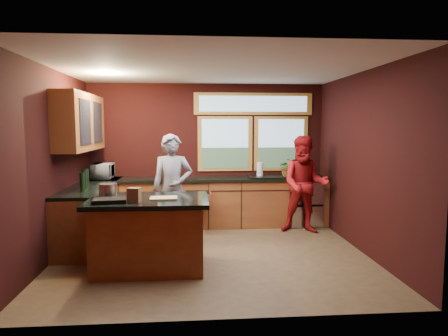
{
  "coord_description": "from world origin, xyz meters",
  "views": [
    {
      "loc": [
        -0.29,
        -5.72,
        1.88
      ],
      "look_at": [
        0.2,
        0.4,
        1.24
      ],
      "focal_mm": 32.0,
      "sensor_mm": 36.0,
      "label": 1
    }
  ],
  "objects": [
    {
      "name": "left_counter",
      "position": [
        -1.95,
        0.85,
        0.47
      ],
      "size": [
        0.64,
        2.3,
        0.93
      ],
      "color": "brown",
      "rests_on": "floor"
    },
    {
      "name": "potted_plant",
      "position": [
        1.52,
        1.75,
        1.1
      ],
      "size": [
        0.31,
        0.27,
        0.34
      ],
      "primitive_type": "imported",
      "color": "#999999",
      "rests_on": "back_counter"
    },
    {
      "name": "person_red",
      "position": [
        1.7,
        1.13,
        0.86
      ],
      "size": [
        0.98,
        0.85,
        1.72
      ],
      "primitive_type": "imported",
      "rotation": [
        0.0,
        0.0,
        -0.26
      ],
      "color": "#A01215",
      "rests_on": "floor"
    },
    {
      "name": "microwave",
      "position": [
        -1.92,
        1.67,
        1.07
      ],
      "size": [
        0.36,
        0.52,
        0.29
      ],
      "primitive_type": "imported",
      "rotation": [
        0.0,
        0.0,
        1.59
      ],
      "color": "#999999",
      "rests_on": "left_counter"
    },
    {
      "name": "black_tray",
      "position": [
        -1.31,
        -0.75,
        0.97
      ],
      "size": [
        0.43,
        0.33,
        0.05
      ],
      "primitive_type": "cube",
      "rotation": [
        0.0,
        0.0,
        0.13
      ],
      "color": "black",
      "rests_on": "island"
    },
    {
      "name": "room_shell",
      "position": [
        -0.6,
        0.32,
        1.8
      ],
      "size": [
        4.52,
        4.02,
        2.71
      ],
      "color": "black",
      "rests_on": "ground"
    },
    {
      "name": "person_grey",
      "position": [
        -0.61,
        0.64,
        0.88
      ],
      "size": [
        0.67,
        0.47,
        1.77
      ],
      "primitive_type": "imported",
      "rotation": [
        0.0,
        0.0,
        0.08
      ],
      "color": "slate",
      "rests_on": "floor"
    },
    {
      "name": "cutting_board",
      "position": [
        -0.66,
        -0.55,
        0.95
      ],
      "size": [
        0.36,
        0.26,
        0.02
      ],
      "primitive_type": "cube",
      "rotation": [
        0.0,
        0.0,
        0.04
      ],
      "color": "tan",
      "rests_on": "island"
    },
    {
      "name": "paper_bag",
      "position": [
        -1.01,
        -0.75,
        1.03
      ],
      "size": [
        0.17,
        0.15,
        0.18
      ],
      "primitive_type": "cube",
      "rotation": [
        0.0,
        0.0,
        -0.2
      ],
      "color": "brown",
      "rests_on": "island"
    },
    {
      "name": "stock_pot",
      "position": [
        -1.41,
        -0.35,
        1.03
      ],
      "size": [
        0.24,
        0.24,
        0.18
      ],
      "primitive_type": "cylinder",
      "color": "silver",
      "rests_on": "island"
    },
    {
      "name": "paper_towel",
      "position": [
        0.99,
        1.7,
        1.07
      ],
      "size": [
        0.12,
        0.12,
        0.28
      ],
      "primitive_type": "cylinder",
      "color": "silver",
      "rests_on": "back_counter"
    },
    {
      "name": "back_counter",
      "position": [
        0.2,
        1.7,
        0.46
      ],
      "size": [
        4.5,
        0.64,
        0.93
      ],
      "color": "brown",
      "rests_on": "floor"
    },
    {
      "name": "island",
      "position": [
        -0.86,
        -0.5,
        0.48
      ],
      "size": [
        1.55,
        1.05,
        0.95
      ],
      "color": "brown",
      "rests_on": "floor"
    },
    {
      "name": "floor",
      "position": [
        0.0,
        0.0,
        0.0
      ],
      "size": [
        4.5,
        4.5,
        0.0
      ],
      "primitive_type": "plane",
      "color": "brown",
      "rests_on": "ground"
    }
  ]
}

